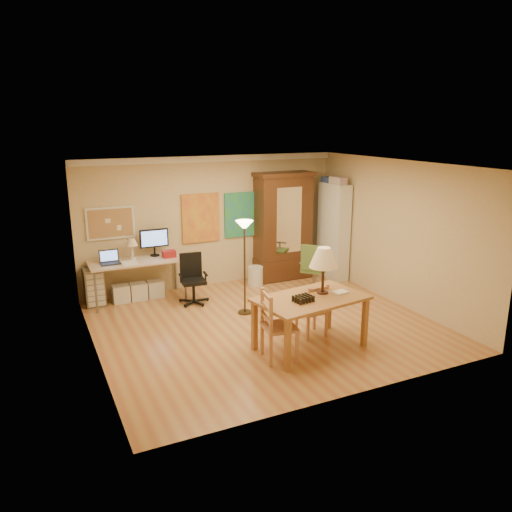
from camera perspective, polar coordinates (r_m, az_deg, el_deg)
name	(u,v)px	position (r m, az deg, el deg)	size (l,w,h in m)	color
floor	(264,325)	(8.60, 0.98, -7.87)	(5.50, 5.50, 0.00)	#AD673D
crown_molding	(211,159)	(10.21, -5.15, 11.02)	(5.50, 0.08, 0.12)	white
corkboard	(111,223)	(9.86, -16.29, 3.64)	(0.90, 0.04, 0.62)	#AB7550
art_panel_left	(201,218)	(10.29, -6.33, 4.33)	(0.80, 0.04, 1.00)	yellow
art_panel_right	(241,215)	(10.61, -1.71, 4.74)	(0.75, 0.04, 0.95)	teal
dining_table	(316,286)	(7.55, 6.83, -3.43)	(1.76, 1.21, 1.53)	olive
ladder_chair_back	(313,312)	(8.09, 6.49, -6.35)	(0.43, 0.41, 0.89)	#A5724B
ladder_chair_left	(277,328)	(7.27, 2.43, -8.19)	(0.53, 0.55, 1.04)	#A5724B
torchiere_lamp	(244,240)	(8.70, -1.33, 1.88)	(0.31, 0.31, 1.70)	#3B2A17
computer_desk	(139,275)	(9.88, -13.20, -2.16)	(1.78, 0.78, 1.35)	#C2A78E
office_chair_black	(193,290)	(9.60, -7.18, -3.88)	(0.59, 0.59, 0.95)	black
office_chair_green	(314,279)	(10.17, 6.60, -2.64)	(0.66, 0.66, 1.02)	slate
drawer_cart	(94,287)	(9.87, -18.00, -3.35)	(0.36, 0.43, 0.72)	slate
armoire	(283,233)	(10.87, 3.08, 2.63)	(1.27, 0.60, 2.33)	#381F0F
bookshelf	(333,232)	(11.01, 8.82, 2.77)	(0.31, 0.83, 2.09)	white
wastebin	(255,276)	(10.57, -0.07, -2.27)	(0.32, 0.32, 0.40)	silver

